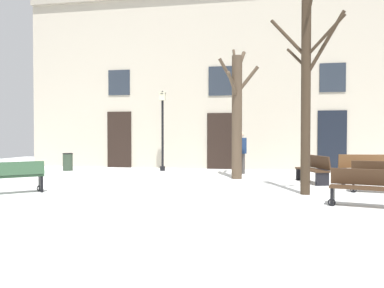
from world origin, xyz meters
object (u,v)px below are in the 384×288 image
litter_bin (68,162)px  bench_facing_shops (364,169)px  tree_near_facade (237,112)px  person_near_bench (241,150)px  bench_back_to_back_right (313,169)px  tree_center (306,85)px  streetlamp (163,122)px  bench_near_center_tree (373,188)px  bench_by_litter_bin (10,177)px

litter_bin → bench_facing_shops: bench_facing_shops is taller
tree_near_facade → litter_bin: bearing=166.9°
litter_bin → person_near_bench: size_ratio=0.45×
bench_back_to_back_right → litter_bin: bearing=-121.5°
tree_center → person_near_bench: tree_center is taller
person_near_bench → streetlamp: bearing=142.7°
streetlamp → person_near_bench: bearing=-12.8°
streetlamp → bench_facing_shops: streetlamp is taller
bench_near_center_tree → bench_facing_shops: size_ratio=1.14×
tree_center → tree_near_facade: size_ratio=1.20×
tree_near_facade → bench_facing_shops: (4.12, -0.74, -1.93)m
tree_near_facade → litter_bin: tree_near_facade is taller
tree_near_facade → bench_near_center_tree: 6.26m
bench_by_litter_bin → bench_facing_shops: 10.55m
bench_by_litter_bin → person_near_bench: bearing=-173.8°
litter_bin → bench_facing_shops: size_ratio=0.48×
tree_near_facade → bench_facing_shops: bearing=-10.2°
tree_center → tree_near_facade: 3.93m
tree_center → tree_near_facade: (-2.04, 3.33, -0.48)m
bench_by_litter_bin → bench_facing_shops: bearing=160.1°
bench_facing_shops → streetlamp: bearing=150.2°
bench_back_to_back_right → bench_by_litter_bin: size_ratio=1.12×
tree_near_facade → litter_bin: 7.98m
bench_by_litter_bin → bench_facing_shops: bench_facing_shops is taller
litter_bin → bench_near_center_tree: size_ratio=0.42×
tree_near_facade → bench_by_litter_bin: (-5.65, -4.73, -1.94)m
streetlamp → litter_bin: bearing=-170.3°
bench_by_litter_bin → bench_facing_shops: size_ratio=0.96×
litter_bin → bench_near_center_tree: bearing=-31.8°
tree_center → bench_near_center_tree: (1.24, -1.62, -2.45)m
bench_back_to_back_right → bench_facing_shops: bearing=71.1°
tree_center → bench_by_litter_bin: size_ratio=3.69×
person_near_bench → bench_near_center_tree: bearing=-88.5°
tree_near_facade → bench_by_litter_bin: tree_near_facade is taller
bench_by_litter_bin → person_near_bench: size_ratio=0.90×
litter_bin → bench_near_center_tree: bench_near_center_tree is taller
bench_near_center_tree → tree_center: bearing=142.5°
bench_back_to_back_right → bench_near_center_tree: (0.73, -4.24, -0.01)m
tree_center → bench_by_litter_bin: bearing=-169.6°
bench_near_center_tree → bench_by_litter_bin: size_ratio=1.19×
streetlamp → bench_back_to_back_right: size_ratio=2.03×
litter_bin → bench_by_litter_bin: (1.88, -6.49, 0.08)m
bench_facing_shops → litter_bin: bearing=161.2°
bench_by_litter_bin → streetlamp: bearing=-149.4°
bench_facing_shops → person_near_bench: 4.75m
bench_facing_shops → person_near_bench: person_near_bench is taller
bench_by_litter_bin → tree_near_facade: bearing=177.8°
tree_center → bench_back_to_back_right: bearing=78.9°
tree_near_facade → bench_near_center_tree: (3.28, -4.95, -1.97)m
streetlamp → bench_facing_shops: size_ratio=2.17×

